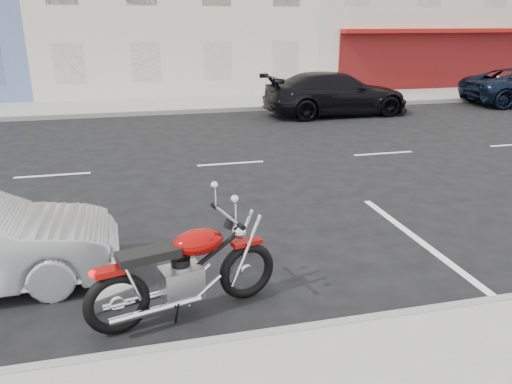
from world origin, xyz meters
TOP-DOWN VIEW (x-y plane):
  - ground at (0.00, 0.00)m, footprint 120.00×120.00m
  - sidewalk_far at (-5.00, 8.70)m, footprint 80.00×3.40m
  - curb_near at (-5.00, -7.00)m, footprint 80.00×0.12m
  - curb_far at (-5.00, 7.00)m, footprint 80.00×0.12m
  - fire_hydrant at (12.00, 8.50)m, footprint 0.20×0.20m
  - motorcycle at (-2.94, -6.01)m, footprint 2.25×0.92m
  - car_far at (2.93, 5.50)m, footprint 5.31×2.30m

SIDE VIEW (x-z plane):
  - ground at x=0.00m, z-range 0.00..0.00m
  - sidewalk_far at x=-5.00m, z-range 0.00..0.15m
  - curb_near at x=-5.00m, z-range 0.00..0.16m
  - curb_far at x=-5.00m, z-range 0.00..0.16m
  - motorcycle at x=-2.94m, z-range -0.05..1.10m
  - fire_hydrant at x=12.00m, z-range 0.17..0.89m
  - car_far at x=2.93m, z-range 0.00..1.52m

